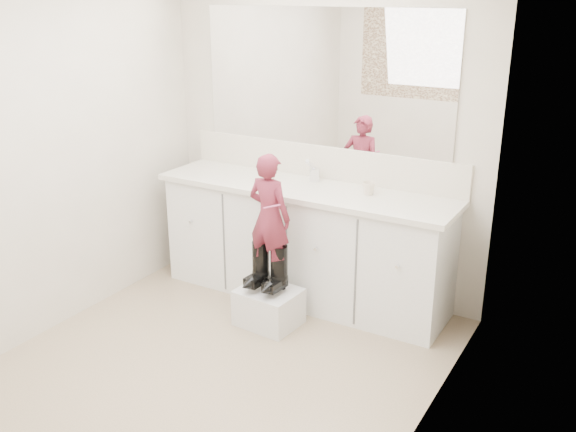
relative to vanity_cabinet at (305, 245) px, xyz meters
The scene contains 16 objects.
floor 1.30m from the vanity_cabinet, 90.00° to the right, with size 3.00×3.00×0.00m, color #7F6A53.
wall_back 0.82m from the vanity_cabinet, 90.00° to the left, with size 2.60×2.60×0.00m, color #BCB1A1.
wall_left 1.95m from the vanity_cabinet, 136.70° to the right, with size 3.00×3.00×0.00m, color #BCB1A1.
wall_right 1.95m from the vanity_cabinet, 43.30° to the right, with size 3.00×3.00×0.00m, color #BCB1A1.
vanity_cabinet is the anchor object (origin of this frame).
countertop 0.45m from the vanity_cabinet, 90.00° to the right, with size 2.28×0.58×0.04m, color beige.
backsplash 0.64m from the vanity_cabinet, 90.00° to the left, with size 2.28×0.03×0.25m, color beige.
mirror 1.24m from the vanity_cabinet, 90.00° to the left, with size 2.00×0.02×1.00m, color white.
faucet 0.54m from the vanity_cabinet, 90.00° to the left, with size 0.08×0.08×0.10m, color silver.
cup 0.70m from the vanity_cabinet, ahead, with size 0.10×0.10×0.09m, color beige.
soap_bottle 0.64m from the vanity_cabinet, behind, with size 0.08×0.08×0.17m, color beige.
step_stool 0.59m from the vanity_cabinet, 90.26° to the right, with size 0.41×0.34×0.26m, color silver.
boot_left 0.50m from the vanity_cabinet, 98.86° to the right, with size 0.13×0.23×0.34m, color black, non-canonical shape.
boot_right 0.50m from the vanity_cabinet, 81.68° to the right, with size 0.13×0.23×0.34m, color black, non-canonical shape.
toddler 0.62m from the vanity_cabinet, 90.28° to the right, with size 0.32×0.21×0.88m, color #A5324F.
toothbrush 0.76m from the vanity_cabinet, 83.31° to the right, with size 0.01×0.01×0.14m, color #D8548C.
Camera 1 is at (2.15, -2.73, 2.26)m, focal length 40.00 mm.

